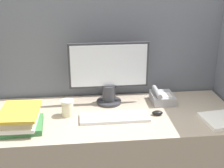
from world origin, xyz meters
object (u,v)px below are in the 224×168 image
object	(u,v)px
monitor	(109,74)
coffee_cup	(68,108)
mouse	(157,113)
desk_telephone	(162,97)
keyboard	(115,117)
book_stack	(21,119)

from	to	relation	value
monitor	coffee_cup	size ratio (longest dim) A/B	5.01
mouse	desk_telephone	size ratio (longest dim) A/B	0.40
monitor	keyboard	distance (m)	0.32
book_stack	coffee_cup	bearing A→B (deg)	24.94
keyboard	desk_telephone	world-z (taller)	desk_telephone
desk_telephone	keyboard	bearing A→B (deg)	-149.42
mouse	desk_telephone	bearing A→B (deg)	68.12
coffee_cup	book_stack	distance (m)	0.30
mouse	coffee_cup	bearing A→B (deg)	174.70
monitor	desk_telephone	distance (m)	0.42
keyboard	book_stack	xyz separation A→B (m)	(-0.58, -0.05, 0.05)
desk_telephone	monitor	bearing A→B (deg)	175.63
monitor	coffee_cup	bearing A→B (deg)	-149.55
keyboard	coffee_cup	size ratio (longest dim) A/B	4.04
mouse	monitor	bearing A→B (deg)	143.30
mouse	book_stack	distance (m)	0.86
keyboard	desk_telephone	size ratio (longest dim) A/B	2.40
monitor	keyboard	bearing A→B (deg)	-86.52
coffee_cup	desk_telephone	bearing A→B (deg)	11.89
keyboard	mouse	bearing A→B (deg)	4.01
monitor	book_stack	world-z (taller)	monitor
book_stack	desk_telephone	size ratio (longest dim) A/B	1.64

